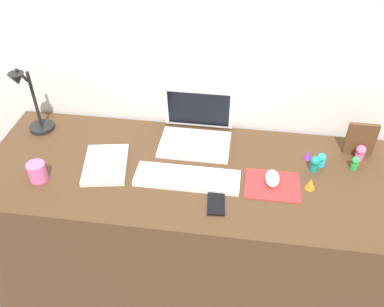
{
  "coord_description": "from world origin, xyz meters",
  "views": [
    {
      "loc": [
        0.17,
        -1.26,
        1.86
      ],
      "look_at": [
        -0.01,
        0.0,
        0.83
      ],
      "focal_mm": 39.47,
      "sensor_mm": 36.0,
      "label": 1
    }
  ],
  "objects_px": {
    "toy_figurine_green": "(355,163)",
    "toy_figurine_orange": "(310,184)",
    "desk_lamp": "(31,104)",
    "toy_figurine_teal": "(315,163)",
    "keyboard": "(187,178)",
    "notebook_pad": "(106,165)",
    "toy_figurine_cyan": "(321,160)",
    "mouse": "(272,178)",
    "coffee_mug": "(37,172)",
    "cell_phone": "(216,202)",
    "picture_frame": "(361,139)",
    "laptop": "(196,128)",
    "toy_figurine_purple": "(308,155)",
    "toy_figurine_pink": "(360,152)"
  },
  "relations": [
    {
      "from": "toy_figurine_cyan",
      "to": "toy_figurine_teal",
      "type": "relative_size",
      "value": 0.87
    },
    {
      "from": "toy_figurine_purple",
      "to": "toy_figurine_pink",
      "type": "height_order",
      "value": "toy_figurine_pink"
    },
    {
      "from": "keyboard",
      "to": "picture_frame",
      "type": "bearing_deg",
      "value": 21.29
    },
    {
      "from": "keyboard",
      "to": "toy_figurine_teal",
      "type": "relative_size",
      "value": 6.05
    },
    {
      "from": "picture_frame",
      "to": "toy_figurine_orange",
      "type": "xyz_separation_m",
      "value": [
        -0.21,
        -0.24,
        -0.05
      ]
    },
    {
      "from": "notebook_pad",
      "to": "toy_figurine_green",
      "type": "height_order",
      "value": "toy_figurine_green"
    },
    {
      "from": "toy_figurine_teal",
      "to": "keyboard",
      "type": "bearing_deg",
      "value": -165.17
    },
    {
      "from": "laptop",
      "to": "toy_figurine_cyan",
      "type": "bearing_deg",
      "value": -11.63
    },
    {
      "from": "picture_frame",
      "to": "toy_figurine_purple",
      "type": "bearing_deg",
      "value": -163.6
    },
    {
      "from": "toy_figurine_green",
      "to": "desk_lamp",
      "type": "bearing_deg",
      "value": 177.99
    },
    {
      "from": "mouse",
      "to": "toy_figurine_teal",
      "type": "bearing_deg",
      "value": 30.08
    },
    {
      "from": "keyboard",
      "to": "toy_figurine_purple",
      "type": "distance_m",
      "value": 0.52
    },
    {
      "from": "mouse",
      "to": "desk_lamp",
      "type": "relative_size",
      "value": 0.28
    },
    {
      "from": "cell_phone",
      "to": "toy_figurine_teal",
      "type": "height_order",
      "value": "toy_figurine_teal"
    },
    {
      "from": "keyboard",
      "to": "mouse",
      "type": "bearing_deg",
      "value": 6.01
    },
    {
      "from": "coffee_mug",
      "to": "cell_phone",
      "type": "bearing_deg",
      "value": -2.71
    },
    {
      "from": "mouse",
      "to": "picture_frame",
      "type": "height_order",
      "value": "picture_frame"
    },
    {
      "from": "cell_phone",
      "to": "toy_figurine_orange",
      "type": "xyz_separation_m",
      "value": [
        0.35,
        0.13,
        0.02
      ]
    },
    {
      "from": "laptop",
      "to": "picture_frame",
      "type": "xyz_separation_m",
      "value": [
        0.68,
        -0.01,
        0.02
      ]
    },
    {
      "from": "toy_figurine_orange",
      "to": "picture_frame",
      "type": "bearing_deg",
      "value": 48.98
    },
    {
      "from": "mouse",
      "to": "desk_lamp",
      "type": "bearing_deg",
      "value": 170.21
    },
    {
      "from": "laptop",
      "to": "toy_figurine_pink",
      "type": "height_order",
      "value": "laptop"
    },
    {
      "from": "laptop",
      "to": "toy_figurine_orange",
      "type": "distance_m",
      "value": 0.54
    },
    {
      "from": "picture_frame",
      "to": "toy_figurine_orange",
      "type": "relative_size",
      "value": 3.39
    },
    {
      "from": "notebook_pad",
      "to": "coffee_mug",
      "type": "xyz_separation_m",
      "value": [
        -0.24,
        -0.11,
        0.03
      ]
    },
    {
      "from": "coffee_mug",
      "to": "notebook_pad",
      "type": "bearing_deg",
      "value": 24.96
    },
    {
      "from": "coffee_mug",
      "to": "toy_figurine_pink",
      "type": "relative_size",
      "value": 1.11
    },
    {
      "from": "toy_figurine_teal",
      "to": "notebook_pad",
      "type": "bearing_deg",
      "value": -173.39
    },
    {
      "from": "notebook_pad",
      "to": "cell_phone",
      "type": "bearing_deg",
      "value": -27.95
    },
    {
      "from": "notebook_pad",
      "to": "desk_lamp",
      "type": "bearing_deg",
      "value": 143.18
    },
    {
      "from": "laptop",
      "to": "toy_figurine_cyan",
      "type": "relative_size",
      "value": 5.11
    },
    {
      "from": "notebook_pad",
      "to": "toy_figurine_orange",
      "type": "height_order",
      "value": "toy_figurine_orange"
    },
    {
      "from": "desk_lamp",
      "to": "coffee_mug",
      "type": "bearing_deg",
      "value": -65.95
    },
    {
      "from": "notebook_pad",
      "to": "toy_figurine_teal",
      "type": "relative_size",
      "value": 3.54
    },
    {
      "from": "coffee_mug",
      "to": "toy_figurine_pink",
      "type": "height_order",
      "value": "coffee_mug"
    },
    {
      "from": "desk_lamp",
      "to": "toy_figurine_teal",
      "type": "distance_m",
      "value": 1.21
    },
    {
      "from": "toy_figurine_purple",
      "to": "toy_figurine_orange",
      "type": "height_order",
      "value": "toy_figurine_orange"
    },
    {
      "from": "toy_figurine_green",
      "to": "toy_figurine_teal",
      "type": "bearing_deg",
      "value": -168.06
    },
    {
      "from": "laptop",
      "to": "toy_figurine_purple",
      "type": "relative_size",
      "value": 8.55
    },
    {
      "from": "mouse",
      "to": "coffee_mug",
      "type": "distance_m",
      "value": 0.91
    },
    {
      "from": "cell_phone",
      "to": "notebook_pad",
      "type": "distance_m",
      "value": 0.49
    },
    {
      "from": "toy_figurine_pink",
      "to": "mouse",
      "type": "bearing_deg",
      "value": -151.4
    },
    {
      "from": "cell_phone",
      "to": "picture_frame",
      "type": "height_order",
      "value": "picture_frame"
    },
    {
      "from": "picture_frame",
      "to": "toy_figurine_teal",
      "type": "height_order",
      "value": "picture_frame"
    },
    {
      "from": "mouse",
      "to": "notebook_pad",
      "type": "xyz_separation_m",
      "value": [
        -0.67,
        -0.0,
        -0.01
      ]
    },
    {
      "from": "picture_frame",
      "to": "toy_figurine_orange",
      "type": "distance_m",
      "value": 0.33
    },
    {
      "from": "mouse",
      "to": "notebook_pad",
      "type": "height_order",
      "value": "mouse"
    },
    {
      "from": "toy_figurine_green",
      "to": "toy_figurine_orange",
      "type": "bearing_deg",
      "value": -142.32
    },
    {
      "from": "keyboard",
      "to": "toy_figurine_cyan",
      "type": "xyz_separation_m",
      "value": [
        0.52,
        0.17,
        0.02
      ]
    },
    {
      "from": "cell_phone",
      "to": "coffee_mug",
      "type": "relative_size",
      "value": 1.69
    }
  ]
}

